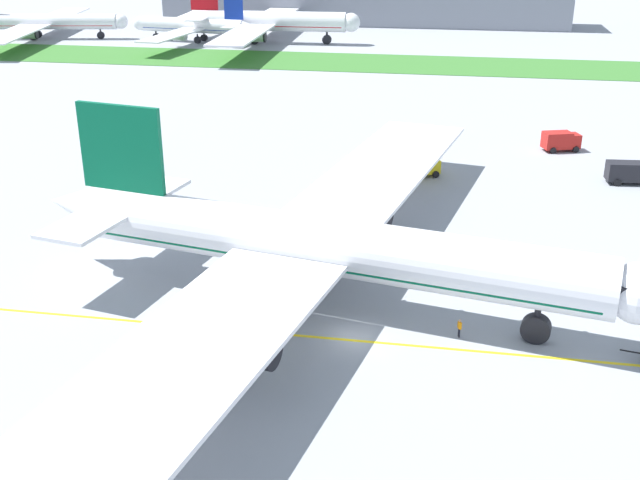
{
  "coord_description": "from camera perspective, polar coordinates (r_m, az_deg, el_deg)",
  "views": [
    {
      "loc": [
        6.6,
        -53.82,
        31.34
      ],
      "look_at": [
        -4.79,
        11.39,
        3.46
      ],
      "focal_mm": 43.51,
      "sensor_mm": 36.0,
      "label": 1
    }
  ],
  "objects": [
    {
      "name": "ground_crew_marshaller_front",
      "position": [
        60.43,
        -10.19,
        -7.69
      ],
      "size": [
        0.33,
        0.57,
        1.67
      ],
      "color": "black",
      "rests_on": "ground"
    },
    {
      "name": "grass_median_strip",
      "position": [
        180.79,
        7.86,
        12.66
      ],
      "size": [
        320.0,
        24.0,
        0.1
      ],
      "primitive_type": "cube",
      "color": "#38722D",
      "rests_on": "ground"
    },
    {
      "name": "service_truck_catering_van",
      "position": [
        105.01,
        21.92,
        4.66
      ],
      "size": [
        6.35,
        3.06,
        2.76
      ],
      "color": "black",
      "rests_on": "ground"
    },
    {
      "name": "parked_airliner_far_centre",
      "position": [
        214.58,
        -9.25,
        15.29
      ],
      "size": [
        35.22,
        55.61,
        12.34
      ],
      "color": "white",
      "rests_on": "ground"
    },
    {
      "name": "ground_crew_wingwalker_port",
      "position": [
        63.26,
        10.23,
        -6.27
      ],
      "size": [
        0.35,
        0.53,
        1.58
      ],
      "color": "black",
      "rests_on": "ground"
    },
    {
      "name": "parked_airliner_far_right",
      "position": [
        210.62,
        -4.03,
        15.74
      ],
      "size": [
        49.35,
        78.19,
        16.22
      ],
      "color": "white",
      "rests_on": "ground"
    },
    {
      "name": "apron_taxi_line",
      "position": [
        62.3,
        2.5,
        -7.39
      ],
      "size": [
        280.0,
        0.36,
        0.01
      ],
      "primitive_type": "cube",
      "color": "yellow",
      "rests_on": "ground"
    },
    {
      "name": "ground_plane",
      "position": [
        62.63,
        2.55,
        -7.22
      ],
      "size": [
        600.0,
        600.0,
        0.0
      ],
      "primitive_type": "plane",
      "color": "#9399A0",
      "rests_on": "ground"
    },
    {
      "name": "service_truck_baggage_loader",
      "position": [
        116.74,
        17.3,
        7.01
      ],
      "size": [
        5.63,
        3.92,
        2.77
      ],
      "color": "#B21E19",
      "rests_on": "ground"
    },
    {
      "name": "airliner_foreground",
      "position": [
        65.7,
        -0.33,
        -0.4
      ],
      "size": [
        54.85,
        89.48,
        15.96
      ],
      "color": "white",
      "rests_on": "ground"
    },
    {
      "name": "service_truck_fuel_bowser",
      "position": [
        101.06,
        7.31,
        5.46
      ],
      "size": [
        5.45,
        4.31,
        2.69
      ],
      "color": "yellow",
      "rests_on": "ground"
    },
    {
      "name": "parked_airliner_far_left",
      "position": [
        229.88,
        -19.75,
        14.85
      ],
      "size": [
        45.15,
        73.54,
        13.19
      ],
      "color": "white",
      "rests_on": "ground"
    }
  ]
}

